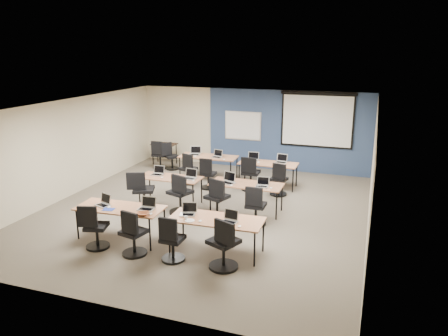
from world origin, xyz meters
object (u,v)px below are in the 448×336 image
at_px(laptop_2, 188,212).
at_px(laptop_7, 262,184).
at_px(task_chair_6, 217,201).
at_px(laptop_9, 217,155).
at_px(task_chair_7, 255,209).
at_px(utility_table, 164,146).
at_px(laptop_3, 230,219).
at_px(task_chair_10, 250,176).
at_px(laptop_11, 282,160).
at_px(training_table_mid_left, 170,179).
at_px(laptop_8, 195,153).
at_px(task_chair_5, 180,197).
at_px(laptop_1, 147,206).
at_px(task_chair_8, 188,171).
at_px(task_chair_2, 172,243).
at_px(laptop_10, 253,158).
at_px(training_table_back_left, 208,158).
at_px(task_chair_4, 142,194).
at_px(task_chair_0, 95,231).
at_px(training_table_mid_right, 246,185).
at_px(task_chair_9, 208,176).
at_px(training_table_front_left, 120,209).
at_px(training_table_back_right, 268,165).
at_px(whiteboard, 243,126).
at_px(laptop_4, 158,173).
at_px(spare_chair_b, 159,157).
at_px(training_table_front_right, 216,221).
at_px(projector_screen, 317,117).
at_px(laptop_6, 228,180).
at_px(laptop_0, 104,202).
at_px(task_chair_11, 279,182).
at_px(spare_chair_a, 171,158).

xyz_separation_m(laptop_2, laptop_7, (0.98, 2.32, -0.00)).
distance_m(task_chair_6, laptop_9, 3.23).
xyz_separation_m(task_chair_7, utility_table, (-4.53, 4.35, 0.25)).
distance_m(laptop_3, laptop_9, 5.24).
height_order(laptop_7, task_chair_10, task_chair_10).
distance_m(task_chair_6, laptop_11, 3.22).
distance_m(training_table_mid_left, laptop_8, 2.55).
height_order(task_chair_5, task_chair_7, task_chair_5).
bearing_deg(training_table_mid_left, laptop_1, -76.07).
relative_size(task_chair_5, laptop_9, 3.46).
distance_m(task_chair_6, task_chair_7, 1.01).
bearing_deg(task_chair_8, task_chair_2, -50.17).
height_order(task_chair_2, laptop_10, laptop_10).
bearing_deg(training_table_back_left, task_chair_4, -102.35).
height_order(task_chair_0, laptop_3, task_chair_0).
distance_m(training_table_mid_right, task_chair_9, 2.12).
bearing_deg(training_table_back_left, training_table_front_left, -94.14).
height_order(laptop_1, task_chair_9, laptop_1).
relative_size(training_table_back_right, laptop_7, 5.74).
bearing_deg(whiteboard, training_table_back_left, -109.68).
relative_size(laptop_4, laptop_8, 0.90).
relative_size(training_table_mid_left, spare_chair_b, 1.69).
xyz_separation_m(training_table_back_left, task_chair_4, (-0.57, -3.21, -0.25)).
relative_size(laptop_1, laptop_10, 1.00).
bearing_deg(task_chair_7, training_table_front_right, -103.46).
bearing_deg(task_chair_2, projector_screen, 77.00).
bearing_deg(laptop_1, laptop_6, 61.62).
distance_m(laptop_7, task_chair_9, 2.53).
height_order(whiteboard, laptop_3, whiteboard).
bearing_deg(task_chair_8, laptop_3, -36.86).
bearing_deg(laptop_2, laptop_9, 84.96).
distance_m(training_table_back_left, laptop_4, 2.44).
distance_m(training_table_mid_left, laptop_0, 2.44).
xyz_separation_m(training_table_back_left, laptop_3, (2.34, -4.87, 0.10)).
bearing_deg(training_table_front_left, training_table_back_left, 84.86).
relative_size(laptop_6, task_chair_9, 0.38).
relative_size(laptop_7, laptop_9, 0.99).
xyz_separation_m(task_chair_11, spare_chair_a, (-4.08, 1.48, -0.01)).
distance_m(task_chair_7, laptop_10, 3.29).
bearing_deg(task_chair_5, task_chair_8, 128.64).
height_order(task_chair_8, laptop_10, laptop_10).
bearing_deg(laptop_2, whiteboard, 78.96).
xyz_separation_m(task_chair_6, spare_chair_b, (-3.42, 3.60, -0.02)).
bearing_deg(laptop_7, spare_chair_b, 137.57).
relative_size(training_table_front_left, laptop_8, 5.44).
distance_m(laptop_3, laptop_10, 4.89).
relative_size(laptop_9, task_chair_10, 0.30).
relative_size(projector_screen, training_table_front_left, 1.27).
height_order(task_chair_0, task_chair_11, task_chair_0).
bearing_deg(utility_table, laptop_11, -15.07).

